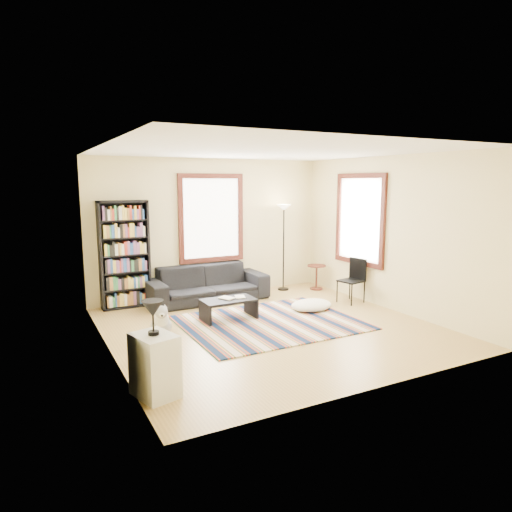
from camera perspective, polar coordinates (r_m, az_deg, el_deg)
name	(u,v)px	position (r m, az deg, el deg)	size (l,w,h in m)	color
floor	(270,330)	(7.51, 1.79, -9.24)	(5.00, 5.00, 0.10)	tan
ceiling	(271,147)	(7.14, 1.91, 13.41)	(5.00, 5.00, 0.10)	white
wall_back	(210,228)	(9.47, -5.77, 3.55)	(5.00, 0.10, 2.80)	beige
wall_front	(386,269)	(5.15, 15.96, -1.51)	(5.00, 0.10, 2.80)	beige
wall_left	(102,253)	(6.34, -18.64, 0.33)	(0.10, 5.00, 2.80)	beige
wall_right	(392,233)	(8.72, 16.62, 2.73)	(0.10, 5.00, 2.80)	beige
window_back	(211,218)	(9.38, -5.61, 4.72)	(1.20, 0.06, 1.60)	white
window_right	(360,220)	(9.23, 12.86, 4.47)	(0.06, 1.20, 1.60)	white
rug	(270,322)	(7.70, 1.78, -8.30)	(2.83, 2.27, 0.02)	#0B1B3A
sofa	(207,284)	(9.08, -6.16, -3.44)	(0.93, 2.38, 0.69)	black
bookshelf	(124,255)	(8.79, -16.12, 0.17)	(0.90, 0.30, 2.00)	black
coffee_table	(229,309)	(7.85, -3.44, -6.69)	(0.90, 0.50, 0.36)	black
book_a	(223,299)	(7.76, -4.13, -5.41)	(0.25, 0.19, 0.02)	beige
book_b	(235,297)	(7.90, -2.61, -5.15)	(0.17, 0.23, 0.02)	beige
floor_cushion	(311,305)	(8.47, 6.95, -6.11)	(0.79, 0.59, 0.20)	white
floor_lamp	(284,248)	(9.86, 3.46, 1.05)	(0.30, 0.30, 1.86)	black
side_table	(316,277)	(10.08, 7.56, -2.65)	(0.40, 0.40, 0.54)	#471B11
folding_chair	(351,281)	(9.06, 11.79, -3.07)	(0.42, 0.40, 0.86)	black
white_cabinet	(155,365)	(5.23, -12.53, -13.21)	(0.38, 0.50, 0.70)	silver
table_lamp	(153,318)	(5.05, -12.75, -7.54)	(0.24, 0.24, 0.38)	black
dog	(161,319)	(7.21, -11.80, -7.73)	(0.36, 0.50, 0.50)	#BDBDBD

